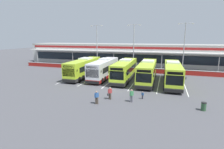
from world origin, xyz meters
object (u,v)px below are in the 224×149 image
at_px(coach_bus_rightmost, 172,74).
at_px(pedestrian_in_dark_coat, 97,97).
at_px(coach_bus_centre, 125,70).
at_px(pedestrian_with_handbag, 110,93).
at_px(lamp_post_centre, 134,44).
at_px(litter_bin, 204,106).
at_px(lamp_post_east, 184,45).
at_px(pedestrian_child, 143,95).
at_px(coach_bus_left_centre, 104,69).
at_px(pedestrian_near_bin, 132,95).
at_px(coach_bus_leftmost, 84,68).
at_px(coach_bus_right_centre, 147,72).
at_px(lamp_post_west, 97,44).

xyz_separation_m(coach_bus_rightmost, pedestrian_in_dark_coat, (-8.76, -12.46, -0.91)).
height_order(coach_bus_centre, pedestrian_with_handbag, coach_bus_centre).
relative_size(lamp_post_centre, litter_bin, 11.83).
bearing_deg(lamp_post_centre, pedestrian_with_handbag, -86.97).
bearing_deg(lamp_post_east, lamp_post_centre, 176.20).
bearing_deg(pedestrian_with_handbag, pedestrian_child, 19.03).
bearing_deg(lamp_post_centre, lamp_post_east, -3.80).
bearing_deg(lamp_post_east, coach_bus_left_centre, -147.08).
distance_m(pedestrian_with_handbag, pedestrian_in_dark_coat, 2.24).
xyz_separation_m(lamp_post_centre, lamp_post_east, (11.31, -0.75, 0.00)).
xyz_separation_m(coach_bus_left_centre, pedestrian_near_bin, (7.84, -11.51, -0.91)).
bearing_deg(coach_bus_leftmost, lamp_post_centre, 53.94).
xyz_separation_m(coach_bus_right_centre, pedestrian_child, (0.48, -9.32, -1.24)).
bearing_deg(pedestrian_near_bin, pedestrian_with_handbag, 177.85).
relative_size(coach_bus_rightmost, lamp_post_centre, 1.11).
distance_m(pedestrian_with_handbag, lamp_post_east, 24.12).
relative_size(coach_bus_leftmost, litter_bin, 13.12).
height_order(coach_bus_leftmost, litter_bin, coach_bus_leftmost).
xyz_separation_m(coach_bus_centre, pedestrian_in_dark_coat, (-0.27, -13.11, -0.91)).
xyz_separation_m(pedestrian_in_dark_coat, pedestrian_child, (4.98, 3.39, -0.33)).
height_order(coach_bus_left_centre, lamp_post_east, lamp_post_east).
distance_m(coach_bus_centre, lamp_post_west, 15.19).
xyz_separation_m(pedestrian_near_bin, litter_bin, (7.98, -0.13, -0.41)).
distance_m(pedestrian_with_handbag, lamp_post_centre, 22.64).
relative_size(coach_bus_left_centre, lamp_post_centre, 1.11).
height_order(lamp_post_west, litter_bin, lamp_post_west).
distance_m(coach_bus_left_centre, pedestrian_near_bin, 13.96).
relative_size(pedestrian_in_dark_coat, lamp_post_west, 0.15).
bearing_deg(lamp_post_west, pedestrian_with_handbag, -63.75).
bearing_deg(pedestrian_near_bin, litter_bin, -0.91).
bearing_deg(lamp_post_west, coach_bus_centre, -46.62).
distance_m(pedestrian_in_dark_coat, lamp_post_centre, 24.57).
height_order(coach_bus_leftmost, coach_bus_rightmost, same).
distance_m(coach_bus_centre, pedestrian_child, 10.87).
distance_m(pedestrian_near_bin, lamp_post_east, 23.16).
height_order(coach_bus_centre, coach_bus_rightmost, same).
bearing_deg(coach_bus_left_centre, lamp_post_centre, 70.10).
bearing_deg(coach_bus_left_centre, coach_bus_rightmost, -4.30).
relative_size(pedestrian_with_handbag, lamp_post_centre, 0.15).
bearing_deg(pedestrian_child, coach_bus_right_centre, 92.94).
height_order(coach_bus_rightmost, pedestrian_in_dark_coat, coach_bus_rightmost).
bearing_deg(coach_bus_right_centre, pedestrian_child, -87.06).
bearing_deg(litter_bin, coach_bus_rightmost, 105.99).
relative_size(coach_bus_centre, litter_bin, 13.12).
xyz_separation_m(coach_bus_left_centre, lamp_post_east, (15.13, 9.79, 4.50)).
bearing_deg(coach_bus_rightmost, lamp_post_east, 77.55).
xyz_separation_m(coach_bus_right_centre, litter_bin, (7.32, -10.93, -1.32)).
height_order(coach_bus_leftmost, pedestrian_with_handbag, coach_bus_leftmost).
bearing_deg(pedestrian_in_dark_coat, coach_bus_rightmost, 54.90).
xyz_separation_m(coach_bus_rightmost, pedestrian_near_bin, (-4.91, -10.56, -0.91)).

